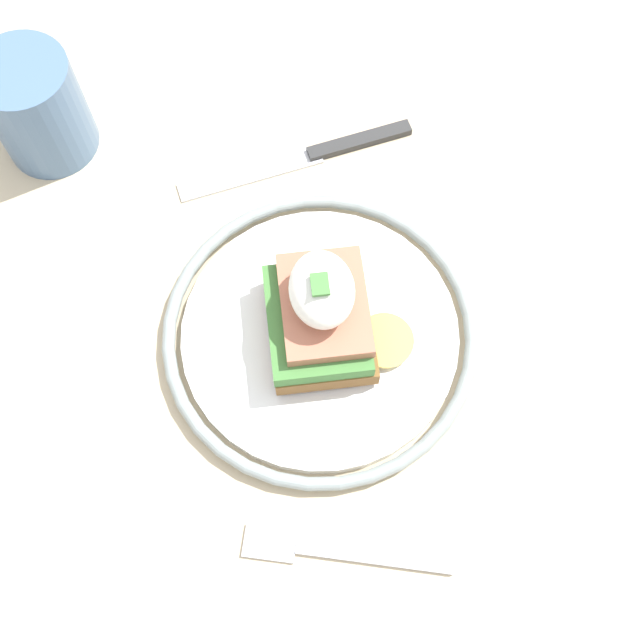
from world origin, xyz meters
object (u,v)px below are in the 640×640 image
object	(u,v)px
sandwich	(321,312)
cup	(36,107)
fork	(336,552)
knife	(315,154)
plate	(320,334)

from	to	relation	value
sandwich	cup	world-z (taller)	sandwich
fork	knife	world-z (taller)	knife
knife	sandwich	bearing A→B (deg)	174.96
sandwich	fork	xyz separation A→B (m)	(-0.16, 0.01, -0.04)
sandwich	knife	world-z (taller)	sandwich
sandwich	knife	size ratio (longest dim) A/B	0.53
sandwich	knife	bearing A→B (deg)	-5.04
knife	cup	bearing A→B (deg)	79.51
fork	cup	bearing A→B (deg)	28.13
fork	sandwich	bearing A→B (deg)	-3.42
cup	plate	bearing A→B (deg)	-135.20
plate	knife	world-z (taller)	plate
fork	plate	bearing A→B (deg)	-3.02
plate	fork	xyz separation A→B (m)	(-0.16, 0.01, -0.01)
plate	fork	size ratio (longest dim) A/B	1.65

